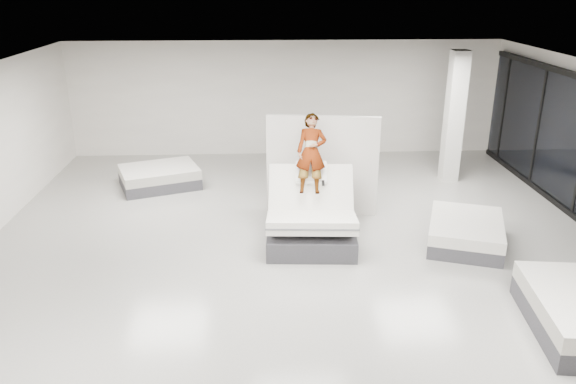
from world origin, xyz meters
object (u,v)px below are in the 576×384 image
at_px(hero_bed, 311,219).
at_px(flat_bed_right_far, 466,232).
at_px(person, 311,168).
at_px(column, 454,117).
at_px(remote, 323,183).
at_px(flat_bed_left_far, 160,177).
at_px(divider_panel, 322,166).

relative_size(hero_bed, flat_bed_right_far, 1.08).
height_order(person, column, column).
xyz_separation_m(remote, column, (3.55, 3.34, 0.43)).
bearing_deg(flat_bed_left_far, person, -39.34).
bearing_deg(column, person, -141.47).
bearing_deg(person, flat_bed_right_far, -9.53).
relative_size(person, column, 0.49).
xyz_separation_m(hero_bed, column, (3.77, 3.33, 1.17)).
relative_size(person, flat_bed_right_far, 0.75).
distance_m(flat_bed_right_far, flat_bed_left_far, 7.24).
relative_size(divider_panel, column, 0.73).
bearing_deg(hero_bed, column, 41.45).
distance_m(flat_bed_left_far, column, 7.31).
distance_m(person, column, 4.79).
bearing_deg(remote, column, 46.91).
bearing_deg(flat_bed_right_far, hero_bed, 173.53).
bearing_deg(column, hero_bed, -138.55).
bearing_deg(remote, person, 122.15).
relative_size(hero_bed, flat_bed_left_far, 1.06).
bearing_deg(divider_panel, flat_bed_right_far, -24.04).
relative_size(remote, flat_bed_right_far, 0.07).
height_order(hero_bed, divider_panel, divider_panel).
relative_size(flat_bed_right_far, column, 0.66).
relative_size(person, remote, 11.23).
relative_size(hero_bed, column, 0.71).
bearing_deg(divider_panel, column, 39.02).
bearing_deg(divider_panel, hero_bed, -95.55).
bearing_deg(remote, divider_panel, 88.32).
xyz_separation_m(flat_bed_left_far, column, (7.18, 0.16, 1.36)).
height_order(divider_panel, flat_bed_right_far, divider_panel).
xyz_separation_m(flat_bed_right_far, flat_bed_left_far, (-6.34, 3.49, 0.00)).
height_order(person, remote, person).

